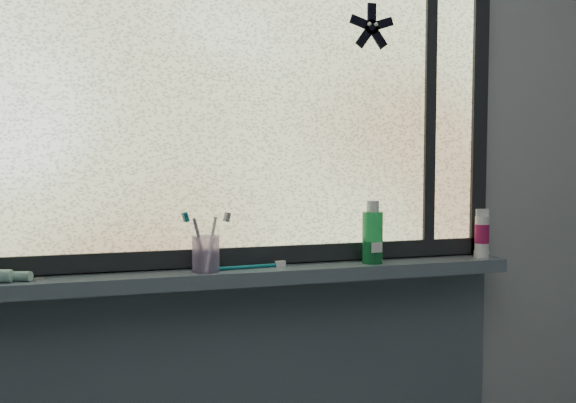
# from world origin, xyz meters

# --- Properties ---
(wall_back) EXTENTS (3.00, 0.01, 2.50)m
(wall_back) POSITION_xyz_m (0.00, 1.30, 1.25)
(wall_back) COLOR #9EA3A8
(wall_back) RESTS_ON ground
(windowsill) EXTENTS (1.62, 0.14, 0.04)m
(windowsill) POSITION_xyz_m (0.00, 1.23, 1.00)
(windowsill) COLOR #4C5A65
(windowsill) RESTS_ON wall_back
(window_pane) EXTENTS (1.50, 0.01, 1.00)m
(window_pane) POSITION_xyz_m (0.00, 1.28, 1.53)
(window_pane) COLOR silver
(window_pane) RESTS_ON wall_back
(frame_bottom) EXTENTS (1.60, 0.03, 0.05)m
(frame_bottom) POSITION_xyz_m (0.00, 1.28, 1.05)
(frame_bottom) COLOR black
(frame_bottom) RESTS_ON windowsill
(frame_right) EXTENTS (0.05, 0.03, 1.10)m
(frame_right) POSITION_xyz_m (0.78, 1.28, 1.53)
(frame_right) COLOR black
(frame_right) RESTS_ON wall_back
(frame_mullion) EXTENTS (0.03, 0.03, 1.00)m
(frame_mullion) POSITION_xyz_m (0.60, 1.28, 1.53)
(frame_mullion) COLOR black
(frame_mullion) RESTS_ON wall_back
(starfish_sticker) EXTENTS (0.15, 0.02, 0.15)m
(starfish_sticker) POSITION_xyz_m (0.40, 1.27, 1.72)
(starfish_sticker) COLOR black
(starfish_sticker) RESTS_ON window_pane
(toothpaste_tube) EXTENTS (0.19, 0.09, 0.03)m
(toothpaste_tube) POSITION_xyz_m (-0.61, 1.21, 1.04)
(toothpaste_tube) COLOR silver
(toothpaste_tube) RESTS_ON windowsill
(toothbrush_cup) EXTENTS (0.09, 0.09, 0.10)m
(toothbrush_cup) POSITION_xyz_m (-0.11, 1.21, 1.07)
(toothbrush_cup) COLOR #C9AFE8
(toothbrush_cup) RESTS_ON windowsill
(toothbrush_lying) EXTENTS (0.24, 0.04, 0.02)m
(toothbrush_lying) POSITION_xyz_m (0.00, 1.23, 1.03)
(toothbrush_lying) COLOR #0D6F79
(toothbrush_lying) RESTS_ON windowsill
(mouthwash_bottle) EXTENTS (0.08, 0.08, 0.15)m
(mouthwash_bottle) POSITION_xyz_m (0.38, 1.21, 1.11)
(mouthwash_bottle) COLOR #1B8D47
(mouthwash_bottle) RESTS_ON windowsill
(cream_tube) EXTENTS (0.06, 0.06, 0.11)m
(cream_tube) POSITION_xyz_m (0.76, 1.22, 1.10)
(cream_tube) COLOR silver
(cream_tube) RESTS_ON windowsill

